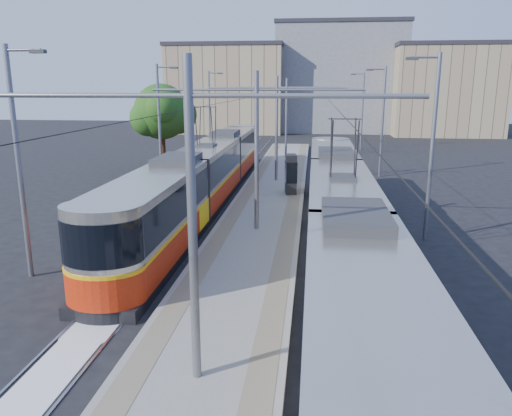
# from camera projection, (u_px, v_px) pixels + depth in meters

# --- Properties ---
(ground) EXTENTS (160.00, 160.00, 0.00)m
(ground) POSITION_uv_depth(u_px,v_px,m) (227.00, 311.00, 15.23)
(ground) COLOR black
(ground) RESTS_ON ground
(platform) EXTENTS (4.00, 50.00, 0.30)m
(platform) POSITION_uv_depth(u_px,v_px,m) (273.00, 191.00, 31.59)
(platform) COLOR gray
(platform) RESTS_ON ground
(tactile_strip_left) EXTENTS (0.70, 50.00, 0.01)m
(tactile_strip_left) POSITION_uv_depth(u_px,v_px,m) (250.00, 188.00, 31.71)
(tactile_strip_left) COLOR gray
(tactile_strip_left) RESTS_ON platform
(tactile_strip_right) EXTENTS (0.70, 50.00, 0.01)m
(tactile_strip_right) POSITION_uv_depth(u_px,v_px,m) (295.00, 189.00, 31.39)
(tactile_strip_right) COLOR gray
(tactile_strip_right) RESTS_ON platform
(rails) EXTENTS (8.71, 70.00, 0.03)m
(rails) POSITION_uv_depth(u_px,v_px,m) (272.00, 193.00, 31.62)
(rails) COLOR gray
(rails) RESTS_ON ground
(track_arrow) EXTENTS (1.20, 5.00, 0.01)m
(track_arrow) POSITION_uv_depth(u_px,v_px,m) (68.00, 355.00, 12.73)
(track_arrow) COLOR silver
(track_arrow) RESTS_ON ground
(tram_left) EXTENTS (2.43, 31.28, 5.50)m
(tram_left) POSITION_uv_depth(u_px,v_px,m) (207.00, 174.00, 28.91)
(tram_left) COLOR black
(tram_left) RESTS_ON ground
(tram_right) EXTENTS (2.43, 30.38, 5.50)m
(tram_right) POSITION_uv_depth(u_px,v_px,m) (341.00, 216.00, 19.00)
(tram_right) COLOR black
(tram_right) RESTS_ON ground
(catenary) EXTENTS (9.20, 70.00, 7.00)m
(catenary) POSITION_uv_depth(u_px,v_px,m) (269.00, 125.00, 27.79)
(catenary) COLOR slate
(catenary) RESTS_ON platform
(street_lamps) EXTENTS (15.18, 38.22, 8.00)m
(street_lamps) POSITION_uv_depth(u_px,v_px,m) (278.00, 122.00, 34.48)
(street_lamps) COLOR slate
(street_lamps) RESTS_ON ground
(shelter) EXTENTS (0.81, 1.16, 2.38)m
(shelter) POSITION_uv_depth(u_px,v_px,m) (291.00, 173.00, 29.92)
(shelter) COLOR black
(shelter) RESTS_ON platform
(tree) EXTENTS (4.69, 4.34, 6.82)m
(tree) POSITION_uv_depth(u_px,v_px,m) (166.00, 113.00, 38.57)
(tree) COLOR #382314
(tree) RESTS_ON ground
(building_left) EXTENTS (16.32, 12.24, 12.30)m
(building_left) POSITION_uv_depth(u_px,v_px,m) (229.00, 89.00, 72.72)
(building_left) COLOR tan
(building_left) RESTS_ON ground
(building_centre) EXTENTS (18.36, 14.28, 15.35)m
(building_centre) POSITION_uv_depth(u_px,v_px,m) (339.00, 78.00, 74.45)
(building_centre) COLOR gray
(building_centre) RESTS_ON ground
(building_right) EXTENTS (14.28, 10.20, 12.05)m
(building_right) POSITION_uv_depth(u_px,v_px,m) (445.00, 90.00, 67.51)
(building_right) COLOR tan
(building_right) RESTS_ON ground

